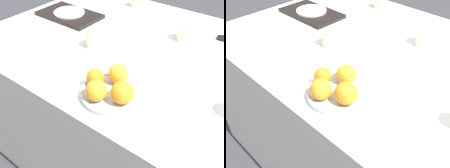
{
  "view_description": "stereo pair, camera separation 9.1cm",
  "coord_description": "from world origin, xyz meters",
  "views": [
    {
      "loc": [
        0.57,
        -0.93,
        1.38
      ],
      "look_at": [
        0.14,
        -0.36,
        0.82
      ],
      "focal_mm": 42.0,
      "sensor_mm": 36.0,
      "label": 1
    },
    {
      "loc": [
        0.64,
        -0.87,
        1.38
      ],
      "look_at": [
        0.14,
        -0.36,
        0.82
      ],
      "focal_mm": 42.0,
      "sensor_mm": 36.0,
      "label": 2
    }
  ],
  "objects": [
    {
      "name": "ground_plane",
      "position": [
        0.0,
        0.0,
        0.0
      ],
      "size": [
        12.0,
        12.0,
        0.0
      ],
      "primitive_type": "plane",
      "color": "#38383D"
    },
    {
      "name": "table",
      "position": [
        0.0,
        0.0,
        0.39
      ],
      "size": [
        1.46,
        1.06,
        0.77
      ],
      "color": "silver",
      "rests_on": "ground_plane"
    },
    {
      "name": "fruit_platter",
      "position": [
        0.14,
        -0.36,
        0.78
      ],
      "size": [
        0.23,
        0.23,
        0.02
      ],
      "color": "#B2BCC6",
      "rests_on": "table"
    },
    {
      "name": "orange_0",
      "position": [
        0.12,
        -0.43,
        0.82
      ],
      "size": [
        0.07,
        0.07,
        0.07
      ],
      "color": "orange",
      "rests_on": "fruit_platter"
    },
    {
      "name": "orange_1",
      "position": [
        0.2,
        -0.38,
        0.83
      ],
      "size": [
        0.08,
        0.08,
        0.08
      ],
      "color": "orange",
      "rests_on": "fruit_platter"
    },
    {
      "name": "orange_2",
      "position": [
        0.12,
        -0.3,
        0.82
      ],
      "size": [
        0.07,
        0.07,
        0.07
      ],
      "color": "orange",
      "rests_on": "fruit_platter"
    },
    {
      "name": "orange_3",
      "position": [
        0.06,
        -0.37,
        0.82
      ],
      "size": [
        0.07,
        0.07,
        0.07
      ],
      "color": "orange",
      "rests_on": "fruit_platter"
    },
    {
      "name": "serving_tray",
      "position": [
        -0.47,
        0.04,
        0.78
      ],
      "size": [
        0.35,
        0.21,
        0.02
      ],
      "color": "black",
      "rests_on": "table"
    },
    {
      "name": "side_plate",
      "position": [
        -0.47,
        0.04,
        0.8
      ],
      "size": [
        0.17,
        0.17,
        0.01
      ],
      "color": "silver",
      "rests_on": "serving_tray"
    },
    {
      "name": "cup_1",
      "position": [
        -0.26,
        0.4,
        0.81
      ],
      "size": [
        0.08,
        0.08,
        0.08
      ],
      "color": "beige",
      "rests_on": "table"
    },
    {
      "name": "cup_2",
      "position": [
        0.16,
        0.18,
        0.81
      ],
      "size": [
        0.08,
        0.08,
        0.07
      ],
      "color": "beige",
      "rests_on": "table"
    },
    {
      "name": "cup_3",
      "position": [
        -0.14,
        -0.14,
        0.81
      ],
      "size": [
        0.08,
        0.08,
        0.08
      ],
      "color": "beige",
      "rests_on": "table"
    },
    {
      "name": "soy_dish",
      "position": [
        0.3,
        0.29,
        0.78
      ],
      "size": [
        0.05,
        0.05,
        0.01
      ],
      "color": "black",
      "rests_on": "table"
    }
  ]
}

